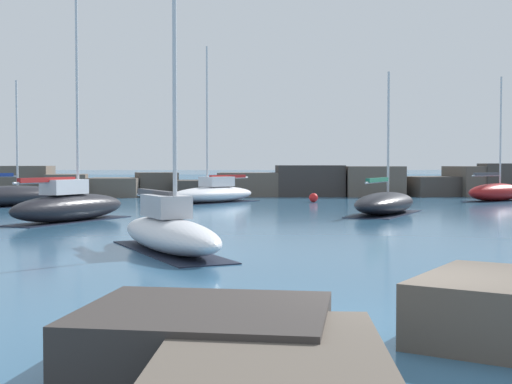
{
  "coord_description": "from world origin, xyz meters",
  "views": [
    {
      "loc": [
        -3.03,
        -10.04,
        2.52
      ],
      "look_at": [
        -0.35,
        28.19,
        1.02
      ],
      "focal_mm": 50.0,
      "sensor_mm": 36.0,
      "label": 1
    }
  ],
  "objects": [
    {
      "name": "sailboat_moored_0",
      "position": [
        5.95,
        25.17,
        0.57
      ],
      "size": [
        5.55,
        7.46,
        7.2
      ],
      "color": "black",
      "rests_on": "ground"
    },
    {
      "name": "sailboat_moored_4",
      "position": [
        -4.1,
        10.47,
        0.59
      ],
      "size": [
        4.04,
        6.91,
        7.31
      ],
      "color": "white",
      "rests_on": "ground"
    },
    {
      "name": "sailboat_moored_1",
      "position": [
        -14.69,
        33.0,
        0.64
      ],
      "size": [
        6.85,
        6.67,
        7.51
      ],
      "color": "black",
      "rests_on": "ground"
    },
    {
      "name": "sailboat_moored_7",
      "position": [
        16.7,
        37.2,
        0.64
      ],
      "size": [
        5.72,
        4.62,
        8.48
      ],
      "color": "maroon",
      "rests_on": "ground"
    },
    {
      "name": "sailboat_moored_5",
      "position": [
        -2.56,
        36.6,
        0.63
      ],
      "size": [
        6.71,
        7.02,
        10.09
      ],
      "color": "white",
      "rests_on": "ground"
    },
    {
      "name": "foreground_rocks",
      "position": [
        -1.21,
        -1.33,
        0.4
      ],
      "size": [
        7.96,
        5.96,
        0.91
      ],
      "color": "brown",
      "rests_on": "ground"
    },
    {
      "name": "sailboat_moored_6",
      "position": [
        -9.03,
        21.69,
        0.71
      ],
      "size": [
        4.98,
        7.12,
        9.88
      ],
      "color": "black",
      "rests_on": "ground"
    },
    {
      "name": "breakwater_jetty",
      "position": [
        3.75,
        45.83,
        1.07
      ],
      "size": [
        65.16,
        7.21,
        2.57
      ],
      "color": "#423D38",
      "rests_on": "ground"
    },
    {
      "name": "ground_plane",
      "position": [
        0.0,
        0.0,
        0.0
      ],
      "size": [
        600.0,
        600.0,
        0.0
      ],
      "primitive_type": "plane",
      "color": "#336084"
    },
    {
      "name": "mooring_buoy_orange_near",
      "position": [
        4.06,
        36.67,
        0.3
      ],
      "size": [
        0.6,
        0.6,
        0.8
      ],
      "color": "red",
      "rests_on": "ground"
    },
    {
      "name": "open_sea_beyond",
      "position": [
        0.0,
        106.01,
        0.0
      ],
      "size": [
        400.0,
        116.0,
        0.01
      ],
      "color": "#235175",
      "rests_on": "ground"
    }
  ]
}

